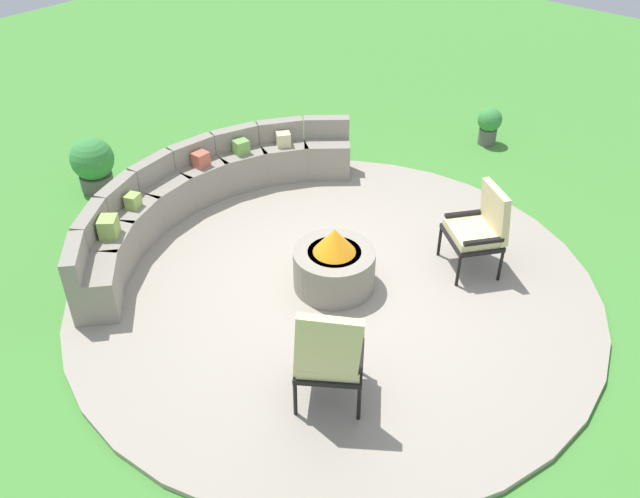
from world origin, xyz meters
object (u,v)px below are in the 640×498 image
Objects in this scene: curved_stone_bench at (200,195)px; potted_plant_0 at (489,124)px; potted_plant_1 at (93,162)px; fire_pit at (334,264)px; lounge_chair_front_right at (480,227)px; lounge_chair_front_left at (329,354)px.

potted_plant_0 is (4.22, -1.65, -0.06)m from curved_stone_bench.
potted_plant_1 is at bearing 103.19° from curved_stone_bench.
potted_plant_0 is at bearing -35.86° from potted_plant_1.
fire_pit is 1.65m from lounge_chair_front_right.
potted_plant_1 is (-0.40, 1.69, 0.01)m from curved_stone_bench.
fire_pit is at bearing -89.42° from curved_stone_bench.
potted_plant_1 is at bearing 57.06° from lounge_chair_front_right.
potted_plant_0 is 0.78× the size of potted_plant_1.
curved_stone_bench reaches higher than potted_plant_1.
potted_plant_1 is at bearing 96.24° from fire_pit.
curved_stone_bench is at bearing -76.81° from potted_plant_1.
curved_stone_bench reaches higher than potted_plant_0.
curved_stone_bench is at bearing 122.46° from lounge_chair_front_left.
lounge_chair_front_right is at bearing 55.20° from lounge_chair_front_left.
potted_plant_1 reaches higher than potted_plant_0.
fire_pit is 0.87× the size of lounge_chair_front_right.
potted_plant_0 is (2.91, 1.46, -0.28)m from lounge_chair_front_right.
lounge_chair_front_right is 1.76× the size of potted_plant_0.
lounge_chair_front_right is 5.10m from potted_plant_1.
potted_plant_1 is (-0.42, 3.82, 0.05)m from fire_pit.
fire_pit is 1.67m from lounge_chair_front_left.
lounge_chair_front_left is 4.92m from potted_plant_1.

